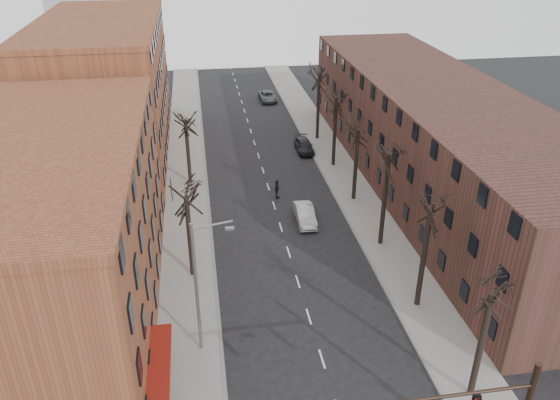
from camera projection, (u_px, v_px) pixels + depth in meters
name	position (u px, v px, depth m)	size (l,w,h in m)	color
sidewalk_left	(187.00, 179.00, 55.61)	(4.00, 90.00, 0.15)	gray
sidewalk_right	(339.00, 169.00, 57.81)	(4.00, 90.00, 0.15)	gray
building_left_near	(52.00, 236.00, 34.25)	(12.00, 26.00, 12.00)	brown
building_left_far	(107.00, 91.00, 59.17)	(12.00, 28.00, 14.00)	brown
building_right	(436.00, 138.00, 52.25)	(12.00, 50.00, 10.00)	#4C2923
tree_right_a	(470.00, 394.00, 30.65)	(5.20, 5.20, 10.00)	black
tree_right_b	(416.00, 305.00, 37.66)	(5.20, 5.20, 10.80)	black
tree_right_c	(380.00, 244.00, 44.66)	(5.20, 5.20, 11.60)	black
tree_right_d	(353.00, 200.00, 51.66)	(5.20, 5.20, 10.00)	black
tree_right_e	(333.00, 166.00, 58.67)	(5.20, 5.20, 10.80)	black
tree_right_f	(317.00, 139.00, 65.67)	(5.20, 5.20, 11.60)	black
tree_left_a	(193.00, 275.00, 40.81)	(5.20, 5.20, 9.50)	black
tree_left_b	(191.00, 183.00, 54.82)	(5.20, 5.20, 9.50)	black
streetlight	(199.00, 283.00, 31.57)	(2.45, 0.22, 9.03)	slate
silver_sedan	(305.00, 215.00, 47.59)	(1.51, 4.32, 1.42)	#B4B6BC
parked_car_near	(304.00, 146.00, 61.78)	(1.71, 4.25, 1.45)	black
parked_car_mid	(304.00, 145.00, 62.20)	(1.77, 4.37, 1.27)	black
parked_car_far	(268.00, 96.00, 78.89)	(2.23, 4.83, 1.34)	#515358
pedestrian_crossing	(277.00, 189.00, 51.53)	(1.09, 0.45, 1.86)	black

